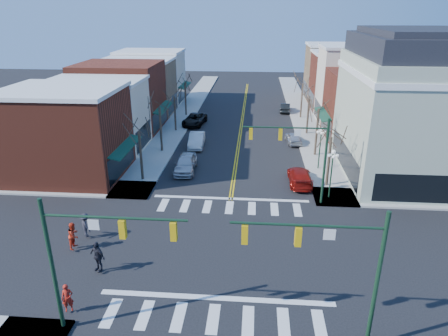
% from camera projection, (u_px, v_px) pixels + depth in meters
% --- Properties ---
extents(ground, '(160.00, 160.00, 0.00)m').
position_uv_depth(ground, '(223.00, 251.00, 26.28)').
color(ground, black).
rests_on(ground, ground).
extents(sidewalk_left, '(3.50, 70.00, 0.15)m').
position_uv_depth(sidewalk_left, '(161.00, 148.00, 45.40)').
color(sidewalk_left, '#9E9B93').
rests_on(sidewalk_left, ground).
extents(sidewalk_right, '(3.50, 70.00, 0.15)m').
position_uv_depth(sidewalk_right, '(317.00, 152.00, 44.10)').
color(sidewalk_right, '#9E9B93').
rests_on(sidewalk_right, ground).
extents(bldg_left_brick_a, '(10.00, 8.50, 8.00)m').
position_uv_depth(bldg_left_brick_a, '(66.00, 135.00, 36.81)').
color(bldg_left_brick_a, maroon).
rests_on(bldg_left_brick_a, ground).
extents(bldg_left_stucco_a, '(10.00, 7.00, 7.50)m').
position_uv_depth(bldg_left_stucco_a, '(98.00, 116.00, 44.07)').
color(bldg_left_stucco_a, beige).
rests_on(bldg_left_stucco_a, ground).
extents(bldg_left_brick_b, '(10.00, 9.00, 8.50)m').
position_uv_depth(bldg_left_brick_b, '(121.00, 97.00, 51.28)').
color(bldg_left_brick_b, maroon).
rests_on(bldg_left_brick_b, ground).
extents(bldg_left_tan, '(10.00, 7.50, 7.80)m').
position_uv_depth(bldg_left_tan, '(139.00, 88.00, 59.05)').
color(bldg_left_tan, '#957552').
rests_on(bldg_left_tan, ground).
extents(bldg_left_stucco_b, '(10.00, 8.00, 8.20)m').
position_uv_depth(bldg_left_stucco_b, '(152.00, 78.00, 66.14)').
color(bldg_left_stucco_b, beige).
rests_on(bldg_left_stucco_b, ground).
extents(bldg_right_brick_a, '(10.00, 8.50, 8.00)m').
position_uv_depth(bldg_right_brick_a, '(370.00, 106.00, 47.45)').
color(bldg_right_brick_a, maroon).
rests_on(bldg_right_brick_a, ground).
extents(bldg_right_stucco, '(10.00, 7.00, 10.00)m').
position_uv_depth(bldg_right_stucco, '(357.00, 86.00, 54.25)').
color(bldg_right_stucco, beige).
rests_on(bldg_right_stucco, ground).
extents(bldg_right_brick_b, '(10.00, 8.00, 8.50)m').
position_uv_depth(bldg_right_brick_b, '(345.00, 82.00, 61.47)').
color(bldg_right_brick_b, maroon).
rests_on(bldg_right_brick_b, ground).
extents(bldg_right_tan, '(10.00, 8.00, 9.00)m').
position_uv_depth(bldg_right_tan, '(336.00, 73.00, 68.77)').
color(bldg_right_tan, '#957552').
rests_on(bldg_right_tan, ground).
extents(victorian_corner, '(12.25, 14.25, 13.30)m').
position_uv_depth(victorian_corner, '(418.00, 106.00, 35.98)').
color(victorian_corner, '#A4AF97').
rests_on(victorian_corner, ground).
extents(traffic_mast_near_left, '(6.60, 0.28, 7.20)m').
position_uv_depth(traffic_mast_near_left, '(88.00, 249.00, 18.10)').
color(traffic_mast_near_left, '#14331E').
rests_on(traffic_mast_near_left, ground).
extents(traffic_mast_near_right, '(6.60, 0.28, 7.20)m').
position_uv_depth(traffic_mast_near_right, '(336.00, 261.00, 17.27)').
color(traffic_mast_near_right, '#14331E').
rests_on(traffic_mast_near_right, ground).
extents(traffic_mast_far_right, '(6.60, 0.28, 7.20)m').
position_uv_depth(traffic_mast_far_right, '(302.00, 149.00, 30.96)').
color(traffic_mast_far_right, '#14331E').
rests_on(traffic_mast_far_right, ground).
extents(lamppost_corner, '(0.36, 0.36, 4.33)m').
position_uv_depth(lamppost_corner, '(332.00, 166.00, 32.43)').
color(lamppost_corner, '#14331E').
rests_on(lamppost_corner, ground).
extents(lamppost_midblock, '(0.36, 0.36, 4.33)m').
position_uv_depth(lamppost_midblock, '(321.00, 141.00, 38.44)').
color(lamppost_midblock, '#14331E').
rests_on(lamppost_midblock, ground).
extents(tree_left_a, '(0.24, 0.24, 4.76)m').
position_uv_depth(tree_left_a, '(141.00, 156.00, 36.19)').
color(tree_left_a, '#382B21').
rests_on(tree_left_a, ground).
extents(tree_left_b, '(0.24, 0.24, 5.04)m').
position_uv_depth(tree_left_b, '(161.00, 130.00, 43.54)').
color(tree_left_b, '#382B21').
rests_on(tree_left_b, ground).
extents(tree_left_c, '(0.24, 0.24, 4.55)m').
position_uv_depth(tree_left_c, '(175.00, 114.00, 51.03)').
color(tree_left_c, '#382B21').
rests_on(tree_left_c, ground).
extents(tree_left_d, '(0.24, 0.24, 4.90)m').
position_uv_depth(tree_left_d, '(186.00, 99.00, 58.36)').
color(tree_left_d, '#382B21').
rests_on(tree_left_d, ground).
extents(tree_right_a, '(0.24, 0.24, 4.62)m').
position_uv_depth(tree_right_a, '(329.00, 162.00, 34.97)').
color(tree_right_a, '#382B21').
rests_on(tree_right_a, ground).
extents(tree_right_b, '(0.24, 0.24, 5.18)m').
position_uv_depth(tree_right_b, '(317.00, 133.00, 42.27)').
color(tree_right_b, '#382B21').
rests_on(tree_right_b, ground).
extents(tree_right_c, '(0.24, 0.24, 4.83)m').
position_uv_depth(tree_right_c, '(308.00, 116.00, 49.73)').
color(tree_right_c, '#382B21').
rests_on(tree_right_c, ground).
extents(tree_right_d, '(0.24, 0.24, 4.97)m').
position_uv_depth(tree_right_d, '(302.00, 101.00, 57.10)').
color(tree_right_d, '#382B21').
rests_on(tree_right_d, ground).
extents(car_left_near, '(2.05, 4.89, 1.65)m').
position_uv_depth(car_left_near, '(185.00, 163.00, 38.85)').
color(car_left_near, '#B6B6BB').
rests_on(car_left_near, ground).
extents(car_left_mid, '(1.88, 4.80, 1.56)m').
position_uv_depth(car_left_mid, '(197.00, 140.00, 45.84)').
color(car_left_mid, silver).
rests_on(car_left_mid, ground).
extents(car_left_far, '(3.14, 5.68, 1.51)m').
position_uv_depth(car_left_far, '(195.00, 119.00, 54.38)').
color(car_left_far, black).
rests_on(car_left_far, ground).
extents(car_right_near, '(2.04, 4.91, 1.42)m').
position_uv_depth(car_right_near, '(300.00, 176.00, 36.10)').
color(car_right_near, maroon).
rests_on(car_right_near, ground).
extents(car_right_mid, '(1.92, 4.06, 1.34)m').
position_uv_depth(car_right_mid, '(293.00, 138.00, 46.95)').
color(car_right_mid, '#B4B4B9').
rests_on(car_right_mid, ground).
extents(car_right_far, '(1.77, 4.20, 1.35)m').
position_uv_depth(car_right_far, '(285.00, 108.00, 61.18)').
color(car_right_far, black).
rests_on(car_right_far, ground).
extents(pedestrian_red_a, '(0.68, 0.57, 1.59)m').
position_uv_depth(pedestrian_red_a, '(68.00, 298.00, 20.62)').
color(pedestrian_red_a, '#A81B11').
rests_on(pedestrian_red_a, sidewalk_left).
extents(pedestrian_red_b, '(0.73, 0.92, 1.84)m').
position_uv_depth(pedestrian_red_b, '(74.00, 235.00, 26.08)').
color(pedestrian_red_b, red).
rests_on(pedestrian_red_b, sidewalk_left).
extents(pedestrian_dark_a, '(1.25, 0.96, 1.97)m').
position_uv_depth(pedestrian_dark_a, '(97.00, 256.00, 23.78)').
color(pedestrian_dark_a, black).
rests_on(pedestrian_dark_a, sidewalk_left).
extents(pedestrian_dark_b, '(1.24, 1.25, 1.73)m').
position_uv_depth(pedestrian_dark_b, '(86.00, 225.00, 27.41)').
color(pedestrian_dark_b, '#212129').
rests_on(pedestrian_dark_b, sidewalk_left).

